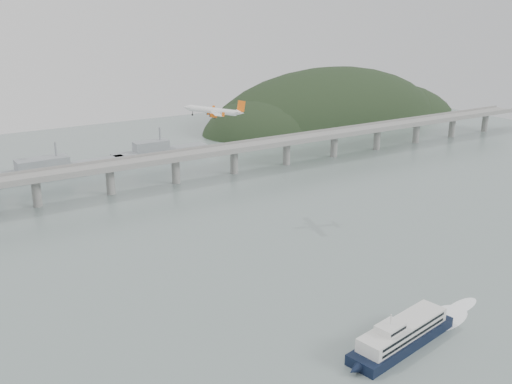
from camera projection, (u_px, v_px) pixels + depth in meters
ground at (319, 298)px, 274.95m from camera, size 900.00×900.00×0.00m
bridge at (148, 164)px, 430.61m from camera, size 800.00×22.00×23.90m
headland at (339, 136)px, 692.41m from camera, size 365.00×155.00×156.00m
ferry at (402, 335)px, 235.83m from camera, size 89.45×27.77×16.98m
airliner at (215, 111)px, 337.69m from camera, size 34.74×32.32×9.75m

